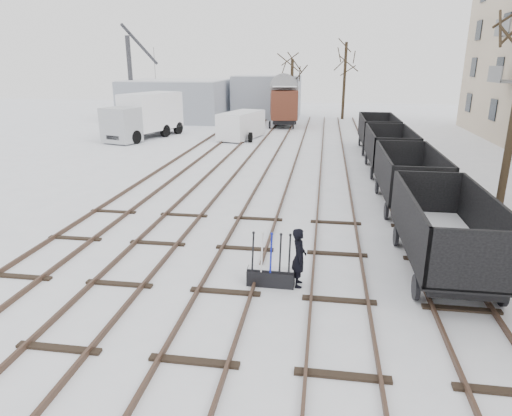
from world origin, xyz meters
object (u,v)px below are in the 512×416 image
(panel_van, at_px, (241,125))
(worker, at_px, (299,257))
(ground_frame, at_px, (271,275))
(lorry, at_px, (145,115))
(crane, at_px, (133,97))
(box_van_wagon, at_px, (283,103))
(freight_wagon_a, at_px, (444,243))

(panel_van, bearing_deg, worker, -60.70)
(panel_van, bearing_deg, ground_frame, -62.43)
(lorry, relative_size, crane, 0.86)
(crane, bearing_deg, box_van_wagon, 10.90)
(freight_wagon_a, bearing_deg, lorry, 128.91)
(lorry, bearing_deg, crane, 134.52)
(freight_wagon_a, relative_size, panel_van, 1.11)
(panel_van, bearing_deg, lorry, -159.16)
(worker, xyz_separation_m, crane, (-18.90, 33.58, 1.63))
(freight_wagon_a, relative_size, lorry, 0.72)
(worker, xyz_separation_m, freight_wagon_a, (4.10, 1.52, 0.06))
(freight_wagon_a, distance_m, panel_van, 24.98)
(box_van_wagon, distance_m, lorry, 13.33)
(worker, distance_m, box_van_wagon, 32.30)
(worker, height_order, box_van_wagon, box_van_wagon)
(panel_van, relative_size, crane, 0.55)
(freight_wagon_a, xyz_separation_m, panel_van, (-10.16, 22.82, 0.21))
(worker, relative_size, panel_van, 0.32)
(lorry, bearing_deg, panel_van, 22.62)
(crane, bearing_deg, worker, -44.18)
(ground_frame, xyz_separation_m, panel_van, (-5.30, 24.44, 0.82))
(lorry, bearing_deg, ground_frame, -44.20)
(panel_van, bearing_deg, crane, 159.59)
(ground_frame, relative_size, freight_wagon_a, 0.26)
(ground_frame, bearing_deg, freight_wagon_a, 19.72)
(lorry, bearing_deg, freight_wagon_a, -33.99)
(crane, bearing_deg, lorry, -46.14)
(box_van_wagon, xyz_separation_m, panel_van, (-2.60, -7.74, -1.09))
(freight_wagon_a, height_order, box_van_wagon, box_van_wagon)
(ground_frame, bearing_deg, crane, 119.58)
(ground_frame, distance_m, crane, 38.32)
(ground_frame, relative_size, box_van_wagon, 0.28)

